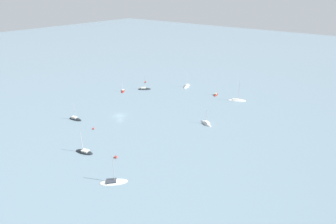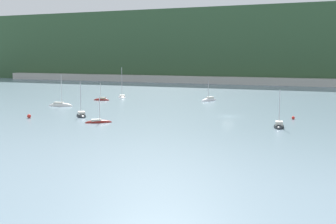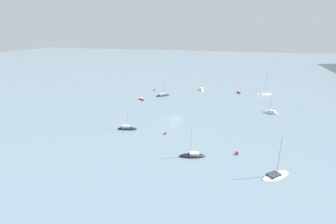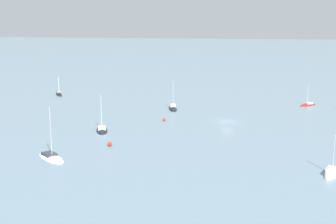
{
  "view_description": "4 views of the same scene",
  "coord_description": "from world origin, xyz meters",
  "px_view_note": "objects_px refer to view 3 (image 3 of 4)",
  "views": [
    {
      "loc": [
        67.19,
        78.64,
        49.26
      ],
      "look_at": [
        -11.55,
        17.43,
        2.46
      ],
      "focal_mm": 28.0,
      "sensor_mm": 36.0,
      "label": 1
    },
    {
      "loc": [
        31.02,
        -102.52,
        13.85
      ],
      "look_at": [
        -10.05,
        -11.19,
        1.75
      ],
      "focal_mm": 50.0,
      "sensor_mm": 36.0,
      "label": 2
    },
    {
      "loc": [
        84.96,
        22.17,
        30.54
      ],
      "look_at": [
        -0.67,
        -2.48,
        2.13
      ],
      "focal_mm": 28.0,
      "sensor_mm": 36.0,
      "label": 3
    },
    {
      "loc": [
        1.1,
        105.56,
        25.58
      ],
      "look_at": [
        13.84,
        -0.88,
        1.71
      ],
      "focal_mm": 50.0,
      "sensor_mm": 36.0,
      "label": 4
    }
  ],
  "objects_px": {
    "sailboat_1": "(163,96)",
    "mooring_buoy_1": "(154,90)",
    "sailboat_0": "(270,113)",
    "sailboat_8": "(202,90)",
    "sailboat_9": "(264,95)",
    "sailboat_6": "(275,176)",
    "sailboat_3": "(127,129)",
    "mooring_buoy_2": "(237,153)",
    "sailboat_4": "(142,99)",
    "sailboat_2": "(239,93)",
    "mooring_buoy_0": "(165,133)",
    "sailboat_5": "(192,156)"
  },
  "relations": [
    {
      "from": "sailboat_5",
      "to": "mooring_buoy_2",
      "type": "distance_m",
      "value": 11.57
    },
    {
      "from": "sailboat_1",
      "to": "sailboat_4",
      "type": "xyz_separation_m",
      "value": [
        9.14,
        -7.09,
        -0.03
      ]
    },
    {
      "from": "sailboat_3",
      "to": "mooring_buoy_2",
      "type": "xyz_separation_m",
      "value": [
        8.3,
        34.22,
        0.32
      ]
    },
    {
      "from": "sailboat_5",
      "to": "mooring_buoy_0",
      "type": "distance_m",
      "value": 16.09
    },
    {
      "from": "mooring_buoy_0",
      "to": "mooring_buoy_1",
      "type": "distance_m",
      "value": 58.44
    },
    {
      "from": "sailboat_5",
      "to": "sailboat_6",
      "type": "relative_size",
      "value": 0.86
    },
    {
      "from": "sailboat_3",
      "to": "sailboat_4",
      "type": "bearing_deg",
      "value": 92.65
    },
    {
      "from": "sailboat_2",
      "to": "mooring_buoy_0",
      "type": "distance_m",
      "value": 64.84
    },
    {
      "from": "sailboat_4",
      "to": "mooring_buoy_0",
      "type": "distance_m",
      "value": 42.19
    },
    {
      "from": "sailboat_0",
      "to": "mooring_buoy_2",
      "type": "distance_m",
      "value": 39.91
    },
    {
      "from": "sailboat_2",
      "to": "sailboat_5",
      "type": "relative_size",
      "value": 0.72
    },
    {
      "from": "sailboat_2",
      "to": "sailboat_9",
      "type": "height_order",
      "value": "sailboat_9"
    },
    {
      "from": "mooring_buoy_2",
      "to": "sailboat_8",
      "type": "bearing_deg",
      "value": -163.9
    },
    {
      "from": "mooring_buoy_2",
      "to": "sailboat_4",
      "type": "bearing_deg",
      "value": -135.34
    },
    {
      "from": "sailboat_0",
      "to": "sailboat_8",
      "type": "relative_size",
      "value": 0.73
    },
    {
      "from": "sailboat_6",
      "to": "mooring_buoy_1",
      "type": "height_order",
      "value": "sailboat_6"
    },
    {
      "from": "sailboat_2",
      "to": "sailboat_5",
      "type": "height_order",
      "value": "sailboat_5"
    },
    {
      "from": "sailboat_3",
      "to": "sailboat_2",
      "type": "bearing_deg",
      "value": 50.14
    },
    {
      "from": "sailboat_1",
      "to": "sailboat_6",
      "type": "distance_m",
      "value": 75.81
    },
    {
      "from": "sailboat_2",
      "to": "sailboat_5",
      "type": "xyz_separation_m",
      "value": [
        73.72,
        -9.27,
        0.0
      ]
    },
    {
      "from": "sailboat_4",
      "to": "sailboat_9",
      "type": "relative_size",
      "value": 0.57
    },
    {
      "from": "sailboat_2",
      "to": "sailboat_8",
      "type": "height_order",
      "value": "sailboat_8"
    },
    {
      "from": "sailboat_5",
      "to": "sailboat_8",
      "type": "relative_size",
      "value": 0.86
    },
    {
      "from": "sailboat_2",
      "to": "mooring_buoy_0",
      "type": "relative_size",
      "value": 8.59
    },
    {
      "from": "sailboat_3",
      "to": "sailboat_5",
      "type": "height_order",
      "value": "sailboat_5"
    },
    {
      "from": "sailboat_3",
      "to": "mooring_buoy_1",
      "type": "distance_m",
      "value": 54.3
    },
    {
      "from": "sailboat_9",
      "to": "sailboat_0",
      "type": "bearing_deg",
      "value": -122.12
    },
    {
      "from": "sailboat_1",
      "to": "sailboat_6",
      "type": "relative_size",
      "value": 0.88
    },
    {
      "from": "sailboat_1",
      "to": "sailboat_2",
      "type": "relative_size",
      "value": 1.44
    },
    {
      "from": "sailboat_0",
      "to": "mooring_buoy_1",
      "type": "height_order",
      "value": "sailboat_0"
    },
    {
      "from": "sailboat_0",
      "to": "mooring_buoy_2",
      "type": "relative_size",
      "value": 8.32
    },
    {
      "from": "sailboat_5",
      "to": "sailboat_4",
      "type": "bearing_deg",
      "value": -72.49
    },
    {
      "from": "sailboat_0",
      "to": "sailboat_2",
      "type": "height_order",
      "value": "sailboat_0"
    },
    {
      "from": "sailboat_3",
      "to": "sailboat_4",
      "type": "height_order",
      "value": "sailboat_3"
    },
    {
      "from": "sailboat_2",
      "to": "sailboat_4",
      "type": "bearing_deg",
      "value": 108.86
    },
    {
      "from": "mooring_buoy_2",
      "to": "sailboat_6",
      "type": "bearing_deg",
      "value": 44.67
    },
    {
      "from": "sailboat_2",
      "to": "sailboat_5",
      "type": "distance_m",
      "value": 74.3
    },
    {
      "from": "sailboat_6",
      "to": "mooring_buoy_1",
      "type": "relative_size",
      "value": 11.33
    },
    {
      "from": "sailboat_1",
      "to": "mooring_buoy_1",
      "type": "relative_size",
      "value": 10.02
    },
    {
      "from": "sailboat_3",
      "to": "mooring_buoy_1",
      "type": "height_order",
      "value": "sailboat_3"
    },
    {
      "from": "sailboat_5",
      "to": "mooring_buoy_2",
      "type": "height_order",
      "value": "sailboat_5"
    },
    {
      "from": "sailboat_0",
      "to": "mooring_buoy_2",
      "type": "xyz_separation_m",
      "value": [
        38.38,
        -10.95,
        0.33
      ]
    },
    {
      "from": "sailboat_0",
      "to": "sailboat_9",
      "type": "xyz_separation_m",
      "value": [
        -30.41,
        -0.61,
        -0.02
      ]
    },
    {
      "from": "sailboat_3",
      "to": "sailboat_5",
      "type": "bearing_deg",
      "value": -39.93
    },
    {
      "from": "sailboat_2",
      "to": "mooring_buoy_1",
      "type": "relative_size",
      "value": 6.95
    },
    {
      "from": "sailboat_6",
      "to": "sailboat_1",
      "type": "bearing_deg",
      "value": 80.1
    },
    {
      "from": "sailboat_4",
      "to": "sailboat_6",
      "type": "bearing_deg",
      "value": 6.93
    },
    {
      "from": "mooring_buoy_1",
      "to": "mooring_buoy_2",
      "type": "distance_m",
      "value": 75.54
    },
    {
      "from": "sailboat_2",
      "to": "sailboat_3",
      "type": "bearing_deg",
      "value": 139.17
    },
    {
      "from": "sailboat_0",
      "to": "sailboat_5",
      "type": "relative_size",
      "value": 0.85
    }
  ]
}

